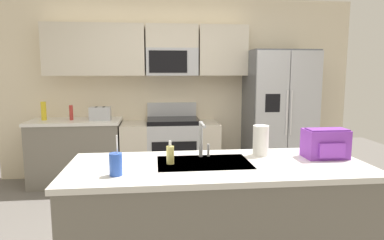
{
  "coord_description": "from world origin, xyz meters",
  "views": [
    {
      "loc": [
        -0.36,
        -2.97,
        1.57
      ],
      "look_at": [
        0.03,
        0.6,
        1.05
      ],
      "focal_mm": 32.04,
      "sensor_mm": 36.0,
      "label": 1
    }
  ],
  "objects_px": {
    "drink_cup_blue": "(116,164)",
    "sink_faucet": "(202,136)",
    "soap_dispenser": "(170,155)",
    "refrigerator": "(279,116)",
    "bottle_yellow": "(44,111)",
    "toaster": "(100,114)",
    "paper_towel_roll": "(261,140)",
    "backpack": "(326,143)",
    "pepper_mill": "(71,113)",
    "range_oven": "(170,150)"
  },
  "relations": [
    {
      "from": "sink_faucet",
      "to": "soap_dispenser",
      "type": "xyz_separation_m",
      "value": [
        -0.25,
        -0.16,
        -0.1
      ]
    },
    {
      "from": "bottle_yellow",
      "to": "sink_faucet",
      "type": "xyz_separation_m",
      "value": [
        1.86,
        -2.24,
        0.04
      ]
    },
    {
      "from": "pepper_mill",
      "to": "toaster",
      "type": "bearing_deg",
      "value": -7.25
    },
    {
      "from": "backpack",
      "to": "soap_dispenser",
      "type": "bearing_deg",
      "value": -177.71
    },
    {
      "from": "sink_faucet",
      "to": "backpack",
      "type": "distance_m",
      "value": 0.96
    },
    {
      "from": "sink_faucet",
      "to": "pepper_mill",
      "type": "bearing_deg",
      "value": 124.14
    },
    {
      "from": "sink_faucet",
      "to": "toaster",
      "type": "bearing_deg",
      "value": 117.06
    },
    {
      "from": "range_oven",
      "to": "backpack",
      "type": "bearing_deg",
      "value": -64.64
    },
    {
      "from": "range_oven",
      "to": "backpack",
      "type": "height_order",
      "value": "backpack"
    },
    {
      "from": "sink_faucet",
      "to": "backpack",
      "type": "bearing_deg",
      "value": -6.47
    },
    {
      "from": "sink_faucet",
      "to": "drink_cup_blue",
      "type": "distance_m",
      "value": 0.73
    },
    {
      "from": "pepper_mill",
      "to": "drink_cup_blue",
      "type": "relative_size",
      "value": 0.76
    },
    {
      "from": "toaster",
      "to": "backpack",
      "type": "xyz_separation_m",
      "value": [
        2.05,
        -2.26,
        0.03
      ]
    },
    {
      "from": "drink_cup_blue",
      "to": "paper_towel_roll",
      "type": "relative_size",
      "value": 1.11
    },
    {
      "from": "drink_cup_blue",
      "to": "backpack",
      "type": "distance_m",
      "value": 1.59
    },
    {
      "from": "pepper_mill",
      "to": "drink_cup_blue",
      "type": "distance_m",
      "value": 2.74
    },
    {
      "from": "refrigerator",
      "to": "sink_faucet",
      "type": "xyz_separation_m",
      "value": [
        -1.4,
        -2.13,
        0.14
      ]
    },
    {
      "from": "bottle_yellow",
      "to": "sink_faucet",
      "type": "distance_m",
      "value": 2.91
    },
    {
      "from": "refrigerator",
      "to": "paper_towel_roll",
      "type": "xyz_separation_m",
      "value": [
        -0.93,
        -2.11,
        0.09
      ]
    },
    {
      "from": "range_oven",
      "to": "paper_towel_roll",
      "type": "height_order",
      "value": "paper_towel_roll"
    },
    {
      "from": "refrigerator",
      "to": "sink_faucet",
      "type": "relative_size",
      "value": 6.56
    },
    {
      "from": "pepper_mill",
      "to": "soap_dispenser",
      "type": "xyz_separation_m",
      "value": [
        1.24,
        -2.36,
        -0.03
      ]
    },
    {
      "from": "sink_faucet",
      "to": "paper_towel_roll",
      "type": "xyz_separation_m",
      "value": [
        0.47,
        0.02,
        -0.05
      ]
    },
    {
      "from": "sink_faucet",
      "to": "drink_cup_blue",
      "type": "xyz_separation_m",
      "value": [
        -0.61,
        -0.39,
        -0.09
      ]
    },
    {
      "from": "soap_dispenser",
      "to": "paper_towel_roll",
      "type": "xyz_separation_m",
      "value": [
        0.73,
        0.18,
        0.05
      ]
    },
    {
      "from": "refrigerator",
      "to": "drink_cup_blue",
      "type": "height_order",
      "value": "refrigerator"
    },
    {
      "from": "drink_cup_blue",
      "to": "sink_faucet",
      "type": "bearing_deg",
      "value": 32.54
    },
    {
      "from": "range_oven",
      "to": "bottle_yellow",
      "type": "xyz_separation_m",
      "value": [
        -1.72,
        0.04,
        0.58
      ]
    },
    {
      "from": "paper_towel_roll",
      "to": "backpack",
      "type": "relative_size",
      "value": 0.75
    },
    {
      "from": "soap_dispenser",
      "to": "refrigerator",
      "type": "bearing_deg",
      "value": 54.07
    },
    {
      "from": "pepper_mill",
      "to": "backpack",
      "type": "relative_size",
      "value": 0.63
    },
    {
      "from": "backpack",
      "to": "range_oven",
      "type": "bearing_deg",
      "value": 115.36
    },
    {
      "from": "bottle_yellow",
      "to": "sink_faucet",
      "type": "relative_size",
      "value": 0.89
    },
    {
      "from": "refrigerator",
      "to": "bottle_yellow",
      "type": "xyz_separation_m",
      "value": [
        -3.27,
        0.11,
        0.1
      ]
    },
    {
      "from": "pepper_mill",
      "to": "paper_towel_roll",
      "type": "relative_size",
      "value": 0.84
    },
    {
      "from": "backpack",
      "to": "refrigerator",
      "type": "bearing_deg",
      "value": 78.51
    },
    {
      "from": "toaster",
      "to": "paper_towel_roll",
      "type": "bearing_deg",
      "value": -53.54
    },
    {
      "from": "range_oven",
      "to": "refrigerator",
      "type": "bearing_deg",
      "value": -2.66
    },
    {
      "from": "refrigerator",
      "to": "soap_dispenser",
      "type": "relative_size",
      "value": 10.88
    },
    {
      "from": "paper_towel_roll",
      "to": "bottle_yellow",
      "type": "bearing_deg",
      "value": 136.5
    },
    {
      "from": "refrigerator",
      "to": "toaster",
      "type": "relative_size",
      "value": 6.61
    },
    {
      "from": "bottle_yellow",
      "to": "soap_dispenser",
      "type": "bearing_deg",
      "value": -56.1
    },
    {
      "from": "drink_cup_blue",
      "to": "soap_dispenser",
      "type": "xyz_separation_m",
      "value": [
        0.36,
        0.24,
        -0.01
      ]
    },
    {
      "from": "sink_faucet",
      "to": "paper_towel_roll",
      "type": "relative_size",
      "value": 1.17
    },
    {
      "from": "soap_dispenser",
      "to": "bottle_yellow",
      "type": "bearing_deg",
      "value": 123.9
    },
    {
      "from": "drink_cup_blue",
      "to": "backpack",
      "type": "relative_size",
      "value": 0.83
    },
    {
      "from": "refrigerator",
      "to": "paper_towel_roll",
      "type": "bearing_deg",
      "value": -113.79
    },
    {
      "from": "bottle_yellow",
      "to": "sink_faucet",
      "type": "bearing_deg",
      "value": -50.24
    },
    {
      "from": "drink_cup_blue",
      "to": "backpack",
      "type": "height_order",
      "value": "drink_cup_blue"
    },
    {
      "from": "toaster",
      "to": "refrigerator",
      "type": "bearing_deg",
      "value": -0.45
    }
  ]
}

